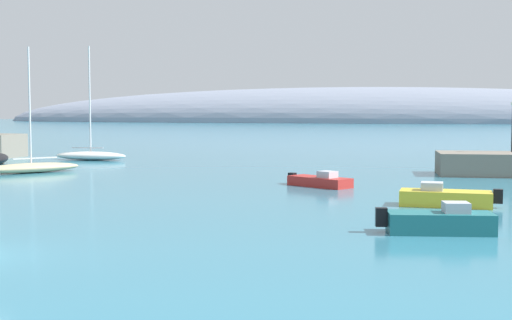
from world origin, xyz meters
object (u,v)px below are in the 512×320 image
motorboat_teal_alongside_breakwater (440,222)px  motorboat_red_outer (320,181)px  sailboat_white_near_shore (91,155)px  motorboat_yellow_foreground (445,198)px  sailboat_sand_mid_mooring (31,167)px

motorboat_teal_alongside_breakwater → motorboat_red_outer: size_ratio=1.03×
sailboat_white_near_shore → motorboat_yellow_foreground: (31.97, -23.68, -0.09)m
sailboat_sand_mid_mooring → motorboat_yellow_foreground: 31.67m
sailboat_sand_mid_mooring → motorboat_teal_alongside_breakwater: 34.81m
motorboat_yellow_foreground → motorboat_teal_alongside_breakwater: size_ratio=1.07×
motorboat_red_outer → sailboat_white_near_shore: bearing=176.4°
sailboat_white_near_shore → sailboat_sand_mid_mooring: (2.14, -13.05, -0.06)m
sailboat_white_near_shore → motorboat_red_outer: 29.65m
sailboat_sand_mid_mooring → motorboat_yellow_foreground: size_ratio=1.94×
motorboat_yellow_foreground → motorboat_red_outer: motorboat_yellow_foreground is taller
sailboat_white_near_shore → sailboat_sand_mid_mooring: 13.22m
motorboat_teal_alongside_breakwater → sailboat_sand_mid_mooring: bearing=137.2°
sailboat_sand_mid_mooring → motorboat_teal_alongside_breakwater: size_ratio=2.08×
motorboat_teal_alongside_breakwater → motorboat_red_outer: bearing=104.8°
motorboat_yellow_foreground → motorboat_teal_alongside_breakwater: 7.74m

